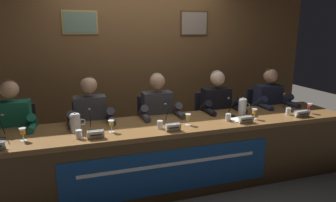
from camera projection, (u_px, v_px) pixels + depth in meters
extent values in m
plane|color=#4C4742|center=(168.00, 183.00, 3.44)|extent=(12.00, 12.00, 0.00)
cube|color=brown|center=(140.00, 61.00, 4.41)|extent=(5.55, 0.12, 2.60)
cube|color=tan|center=(80.00, 22.00, 3.97)|extent=(0.47, 0.02, 0.32)
cube|color=slate|center=(80.00, 22.00, 3.96)|extent=(0.43, 0.01, 0.28)
cube|color=#4C3319|center=(194.00, 23.00, 4.47)|extent=(0.44, 0.02, 0.37)
cube|color=gray|center=(194.00, 23.00, 4.45)|extent=(0.40, 0.01, 0.33)
cube|color=brown|center=(168.00, 125.00, 3.27)|extent=(4.35, 0.75, 0.05)
cube|color=#4C341B|center=(178.00, 170.00, 3.03)|extent=(4.29, 0.04, 0.69)
cube|color=#4C341B|center=(317.00, 136.00, 3.99)|extent=(0.08, 0.67, 0.69)
cube|color=#19478C|center=(172.00, 171.00, 2.99)|extent=(2.19, 0.01, 0.47)
cube|color=white|center=(172.00, 164.00, 2.97)|extent=(1.86, 0.00, 0.04)
cylinder|color=black|center=(22.00, 184.00, 3.40)|extent=(0.44, 0.44, 0.02)
cylinder|color=black|center=(20.00, 167.00, 3.35)|extent=(0.05, 0.05, 0.42)
cube|color=#232328|center=(18.00, 148.00, 3.29)|extent=(0.44, 0.44, 0.03)
cube|color=#232328|center=(18.00, 123.00, 3.42)|extent=(0.40, 0.05, 0.44)
cylinder|color=black|center=(4.00, 182.00, 2.99)|extent=(0.10, 0.10, 0.48)
cylinder|color=black|center=(25.00, 179.00, 3.05)|extent=(0.10, 0.10, 0.48)
cylinder|color=black|center=(3.00, 150.00, 3.06)|extent=(0.13, 0.34, 0.13)
cylinder|color=black|center=(24.00, 148.00, 3.12)|extent=(0.13, 0.34, 0.13)
cube|color=#196047|center=(14.00, 123.00, 3.20)|extent=(0.36, 0.20, 0.48)
sphere|color=tan|center=(9.00, 89.00, 3.09)|extent=(0.19, 0.19, 0.19)
sphere|color=#593819|center=(9.00, 88.00, 3.10)|extent=(0.17, 0.17, 0.17)
cylinder|color=#196047|center=(34.00, 122.00, 3.16)|extent=(0.09, 0.30, 0.25)
cylinder|color=#196047|center=(32.00, 128.00, 3.01)|extent=(0.07, 0.24, 0.07)
cylinder|color=white|center=(24.00, 141.00, 2.73)|extent=(0.06, 0.06, 0.00)
cylinder|color=white|center=(23.00, 138.00, 2.73)|extent=(0.01, 0.01, 0.05)
cone|color=white|center=(23.00, 132.00, 2.71)|extent=(0.06, 0.06, 0.06)
cylinder|color=orange|center=(23.00, 132.00, 2.71)|extent=(0.04, 0.04, 0.04)
cylinder|color=black|center=(2.00, 139.00, 2.75)|extent=(0.06, 0.06, 0.02)
cylinder|color=black|center=(2.00, 127.00, 2.78)|extent=(0.01, 0.13, 0.18)
sphere|color=#2D2D2D|center=(3.00, 116.00, 2.82)|extent=(0.03, 0.03, 0.03)
cylinder|color=black|center=(94.00, 174.00, 3.64)|extent=(0.44, 0.44, 0.02)
cylinder|color=black|center=(93.00, 158.00, 3.59)|extent=(0.05, 0.05, 0.42)
cube|color=#232328|center=(92.00, 140.00, 3.53)|extent=(0.44, 0.44, 0.03)
cube|color=#232328|center=(90.00, 117.00, 3.66)|extent=(0.40, 0.05, 0.44)
cylinder|color=black|center=(86.00, 171.00, 3.23)|extent=(0.10, 0.10, 0.48)
cylinder|color=black|center=(104.00, 169.00, 3.29)|extent=(0.10, 0.10, 0.48)
cylinder|color=black|center=(84.00, 142.00, 3.30)|extent=(0.13, 0.34, 0.13)
cylinder|color=black|center=(102.00, 140.00, 3.36)|extent=(0.13, 0.34, 0.13)
cube|color=#38383D|center=(91.00, 116.00, 3.43)|extent=(0.36, 0.20, 0.48)
sphere|color=tan|center=(89.00, 85.00, 3.33)|extent=(0.19, 0.19, 0.19)
sphere|color=#331E0F|center=(88.00, 84.00, 3.34)|extent=(0.17, 0.17, 0.17)
cylinder|color=#38383D|center=(72.00, 119.00, 3.28)|extent=(0.09, 0.30, 0.25)
cylinder|color=#38383D|center=(110.00, 116.00, 3.40)|extent=(0.09, 0.30, 0.25)
cylinder|color=#38383D|center=(72.00, 124.00, 3.13)|extent=(0.07, 0.24, 0.07)
cylinder|color=#38383D|center=(111.00, 120.00, 3.25)|extent=(0.07, 0.24, 0.07)
cube|color=white|center=(96.00, 135.00, 2.77)|extent=(0.16, 0.03, 0.08)
cube|color=white|center=(96.00, 134.00, 2.80)|extent=(0.16, 0.03, 0.08)
cube|color=black|center=(96.00, 135.00, 2.77)|extent=(0.11, 0.01, 0.01)
cylinder|color=white|center=(112.00, 132.00, 2.97)|extent=(0.06, 0.06, 0.00)
cylinder|color=white|center=(111.00, 129.00, 2.96)|extent=(0.01, 0.01, 0.05)
cone|color=white|center=(111.00, 123.00, 2.95)|extent=(0.06, 0.06, 0.06)
cylinder|color=yellow|center=(111.00, 124.00, 2.95)|extent=(0.04, 0.04, 0.04)
cylinder|color=silver|center=(79.00, 134.00, 2.78)|extent=(0.06, 0.06, 0.08)
cylinder|color=silver|center=(79.00, 136.00, 2.78)|extent=(0.05, 0.05, 0.05)
cylinder|color=black|center=(91.00, 131.00, 2.96)|extent=(0.06, 0.06, 0.02)
cylinder|color=black|center=(90.00, 120.00, 3.00)|extent=(0.01, 0.13, 0.18)
sphere|color=#2D2D2D|center=(89.00, 110.00, 3.04)|extent=(0.03, 0.03, 0.03)
cylinder|color=black|center=(157.00, 165.00, 3.88)|extent=(0.44, 0.44, 0.02)
cylinder|color=black|center=(157.00, 150.00, 3.83)|extent=(0.05, 0.05, 0.42)
cube|color=#232328|center=(157.00, 133.00, 3.77)|extent=(0.44, 0.44, 0.03)
cube|color=#232328|center=(153.00, 112.00, 3.90)|extent=(0.40, 0.05, 0.44)
cylinder|color=black|center=(157.00, 161.00, 3.47)|extent=(0.10, 0.10, 0.48)
cylinder|color=black|center=(173.00, 159.00, 3.53)|extent=(0.10, 0.10, 0.48)
cylinder|color=black|center=(153.00, 134.00, 3.54)|extent=(0.13, 0.34, 0.13)
cylinder|color=black|center=(169.00, 133.00, 3.60)|extent=(0.13, 0.34, 0.13)
cube|color=#38383D|center=(157.00, 111.00, 3.67)|extent=(0.36, 0.20, 0.48)
sphere|color=tan|center=(157.00, 81.00, 3.57)|extent=(0.19, 0.19, 0.19)
sphere|color=gray|center=(157.00, 80.00, 3.58)|extent=(0.17, 0.17, 0.17)
cylinder|color=#38383D|center=(143.00, 113.00, 3.51)|extent=(0.09, 0.30, 0.25)
cylinder|color=#38383D|center=(176.00, 110.00, 3.64)|extent=(0.09, 0.30, 0.25)
cylinder|color=#38383D|center=(146.00, 117.00, 3.37)|extent=(0.07, 0.24, 0.07)
cylinder|color=#38383D|center=(180.00, 114.00, 3.49)|extent=(0.07, 0.24, 0.07)
cube|color=white|center=(174.00, 128.00, 2.98)|extent=(0.16, 0.03, 0.08)
cube|color=white|center=(173.00, 127.00, 3.01)|extent=(0.16, 0.03, 0.08)
cube|color=black|center=(174.00, 128.00, 2.97)|extent=(0.11, 0.01, 0.01)
cylinder|color=white|center=(188.00, 125.00, 3.19)|extent=(0.06, 0.06, 0.00)
cylinder|color=white|center=(188.00, 122.00, 3.19)|extent=(0.01, 0.01, 0.05)
cone|color=white|center=(188.00, 117.00, 3.17)|extent=(0.06, 0.06, 0.06)
cylinder|color=yellow|center=(188.00, 118.00, 3.17)|extent=(0.04, 0.04, 0.04)
cylinder|color=silver|center=(160.00, 125.00, 3.07)|extent=(0.06, 0.06, 0.08)
cylinder|color=silver|center=(160.00, 126.00, 3.07)|extent=(0.05, 0.05, 0.05)
cylinder|color=black|center=(169.00, 124.00, 3.18)|extent=(0.06, 0.06, 0.02)
cylinder|color=black|center=(167.00, 114.00, 3.22)|extent=(0.01, 0.13, 0.18)
sphere|color=#2D2D2D|center=(166.00, 105.00, 3.26)|extent=(0.03, 0.03, 0.03)
cylinder|color=black|center=(213.00, 158.00, 4.12)|extent=(0.44, 0.44, 0.02)
cylinder|color=black|center=(213.00, 143.00, 4.06)|extent=(0.05, 0.05, 0.42)
cube|color=#232328|center=(214.00, 127.00, 4.01)|extent=(0.44, 0.44, 0.03)
cube|color=#232328|center=(208.00, 107.00, 4.14)|extent=(0.40, 0.05, 0.44)
cylinder|color=black|center=(218.00, 153.00, 3.71)|extent=(0.10, 0.10, 0.48)
cylinder|color=black|center=(233.00, 151.00, 3.77)|extent=(0.10, 0.10, 0.48)
cylinder|color=black|center=(214.00, 128.00, 3.78)|extent=(0.13, 0.34, 0.13)
cylinder|color=black|center=(228.00, 126.00, 3.84)|extent=(0.13, 0.34, 0.13)
cube|color=black|center=(216.00, 106.00, 3.91)|extent=(0.36, 0.20, 0.48)
sphere|color=beige|center=(217.00, 78.00, 3.81)|extent=(0.19, 0.19, 0.19)
sphere|color=gray|center=(217.00, 77.00, 3.82)|extent=(0.17, 0.17, 0.17)
cylinder|color=black|center=(204.00, 108.00, 3.75)|extent=(0.09, 0.30, 0.25)
cylinder|color=black|center=(234.00, 105.00, 3.88)|extent=(0.09, 0.30, 0.25)
cylinder|color=black|center=(210.00, 112.00, 3.61)|extent=(0.07, 0.24, 0.07)
cylinder|color=black|center=(240.00, 109.00, 3.73)|extent=(0.07, 0.24, 0.07)
cube|color=white|center=(247.00, 120.00, 3.24)|extent=(0.17, 0.03, 0.08)
cube|color=white|center=(245.00, 119.00, 3.27)|extent=(0.17, 0.03, 0.08)
cube|color=black|center=(247.00, 120.00, 3.24)|extent=(0.12, 0.01, 0.01)
cylinder|color=white|center=(254.00, 119.00, 3.40)|extent=(0.06, 0.06, 0.00)
cylinder|color=white|center=(254.00, 117.00, 3.40)|extent=(0.01, 0.01, 0.05)
cone|color=white|center=(254.00, 112.00, 3.38)|extent=(0.06, 0.06, 0.06)
cylinder|color=orange|center=(254.00, 112.00, 3.38)|extent=(0.04, 0.04, 0.04)
cylinder|color=silver|center=(228.00, 117.00, 3.33)|extent=(0.06, 0.06, 0.08)
cylinder|color=silver|center=(228.00, 119.00, 3.33)|extent=(0.05, 0.05, 0.05)
cylinder|color=black|center=(233.00, 116.00, 3.48)|extent=(0.06, 0.06, 0.02)
cylinder|color=black|center=(231.00, 107.00, 3.51)|extent=(0.01, 0.13, 0.18)
sphere|color=#2D2D2D|center=(229.00, 99.00, 3.55)|extent=(0.03, 0.03, 0.03)
cylinder|color=black|center=(262.00, 151.00, 4.36)|extent=(0.44, 0.44, 0.02)
cylinder|color=black|center=(263.00, 136.00, 4.30)|extent=(0.05, 0.05, 0.42)
cube|color=#232328|center=(265.00, 122.00, 4.25)|extent=(0.44, 0.44, 0.03)
cube|color=#232328|center=(258.00, 103.00, 4.38)|extent=(0.40, 0.05, 0.44)
cylinder|color=black|center=(273.00, 146.00, 3.95)|extent=(0.10, 0.10, 0.48)
cylinder|color=black|center=(285.00, 144.00, 4.01)|extent=(0.10, 0.10, 0.48)
cylinder|color=black|center=(268.00, 122.00, 4.02)|extent=(0.13, 0.34, 0.13)
cylinder|color=black|center=(280.00, 121.00, 4.08)|extent=(0.13, 0.34, 0.13)
cube|color=#1E2338|center=(267.00, 102.00, 4.15)|extent=(0.36, 0.20, 0.48)
sphere|color=tan|center=(270.00, 76.00, 4.05)|extent=(0.19, 0.19, 0.19)
sphere|color=#331E0F|center=(270.00, 74.00, 4.06)|extent=(0.17, 0.17, 0.17)
cylinder|color=#1E2338|center=(259.00, 103.00, 3.99)|extent=(0.09, 0.30, 0.25)
cylinder|color=#1E2338|center=(285.00, 101.00, 4.12)|extent=(0.09, 0.30, 0.25)
cylinder|color=#1E2338|center=(266.00, 107.00, 3.85)|extent=(0.07, 0.24, 0.07)
cylinder|color=#1E2338|center=(293.00, 104.00, 3.97)|extent=(0.07, 0.24, 0.07)
cube|color=white|center=(303.00, 114.00, 3.47)|extent=(0.20, 0.03, 0.08)
cube|color=white|center=(301.00, 113.00, 3.50)|extent=(0.20, 0.03, 0.08)
cube|color=black|center=(304.00, 114.00, 3.47)|extent=(0.14, 0.01, 0.01)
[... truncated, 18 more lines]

